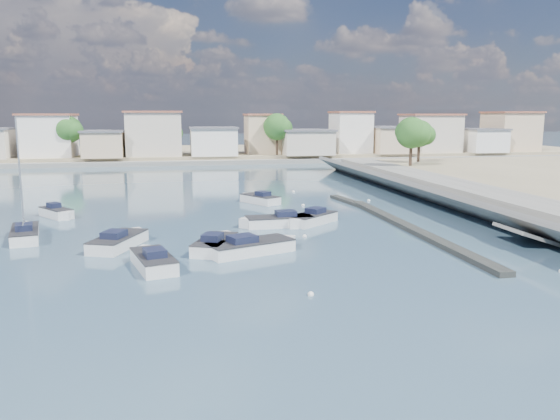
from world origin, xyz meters
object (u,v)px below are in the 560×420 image
object	(u,v)px
motorboat_c	(276,222)
sailboat	(25,233)
motorboat_b	(216,244)
motorboat_g	(57,213)
motorboat_h	(254,247)
motorboat_d	(310,220)
motorboat_e	(120,241)
motorboat_a	(152,261)
motorboat_f	(259,199)

from	to	relation	value
motorboat_c	sailboat	xyz separation A→B (m)	(-18.96, -1.04, 0.04)
motorboat_b	motorboat_c	distance (m)	8.83
motorboat_g	motorboat_h	distance (m)	22.03
motorboat_b	motorboat_d	distance (m)	11.19
motorboat_b	motorboat_c	bearing A→B (deg)	52.45
motorboat_b	motorboat_d	bearing A→B (deg)	41.56
motorboat_d	motorboat_h	bearing A→B (deg)	-124.41
motorboat_c	motorboat_h	size ratio (longest dim) A/B	0.95
motorboat_h	motorboat_e	bearing A→B (deg)	158.88
motorboat_e	motorboat_a	bearing A→B (deg)	-67.17
motorboat_b	motorboat_c	size ratio (longest dim) A/B	0.86
motorboat_a	sailboat	bearing A→B (deg)	135.07
motorboat_d	sailboat	xyz separation A→B (m)	(-21.95, -1.46, 0.04)
motorboat_h	motorboat_f	bearing A→B (deg)	80.70
motorboat_e	sailboat	distance (m)	8.07
motorboat_a	sailboat	world-z (taller)	sailboat
motorboat_e	sailboat	bearing A→B (deg)	151.93
motorboat_a	motorboat_e	world-z (taller)	same
motorboat_c	motorboat_f	xyz separation A→B (m)	(0.40, 12.26, -0.00)
motorboat_f	sailboat	xyz separation A→B (m)	(-19.36, -13.30, 0.04)
motorboat_a	motorboat_g	size ratio (longest dim) A/B	1.38
motorboat_c	motorboat_g	size ratio (longest dim) A/B	1.53
motorboat_f	motorboat_h	xyz separation A→B (m)	(-3.36, -20.52, 0.00)
motorboat_a	motorboat_h	world-z (taller)	same
motorboat_g	motorboat_d	bearing A→B (deg)	-18.16
motorboat_a	motorboat_c	xyz separation A→B (m)	(9.44, 10.54, 0.00)
motorboat_c	motorboat_h	bearing A→B (deg)	-109.69
motorboat_c	motorboat_f	distance (m)	12.27
motorboat_d	motorboat_a	bearing A→B (deg)	-138.60
motorboat_e	motorboat_g	world-z (taller)	same
motorboat_a	motorboat_d	distance (m)	16.57
motorboat_e	motorboat_g	xyz separation A→B (m)	(-6.57, 12.28, 0.00)
motorboat_b	sailboat	xyz separation A→B (m)	(-13.58, 5.97, 0.04)
motorboat_d	sailboat	distance (m)	22.00
sailboat	motorboat_d	bearing A→B (deg)	3.81
sailboat	motorboat_h	bearing A→B (deg)	-24.31
motorboat_d	motorboat_f	distance (m)	12.12
sailboat	motorboat_g	bearing A→B (deg)	86.24
motorboat_a	motorboat_d	xyz separation A→B (m)	(12.43, 10.96, -0.00)
motorboat_a	motorboat_c	size ratio (longest dim) A/B	0.90
motorboat_a	motorboat_f	bearing A→B (deg)	66.65
motorboat_a	motorboat_b	size ratio (longest dim) A/B	1.05
motorboat_a	motorboat_h	bearing A→B (deg)	19.32
motorboat_c	motorboat_e	world-z (taller)	same
motorboat_a	motorboat_e	bearing A→B (deg)	112.83
motorboat_f	motorboat_h	bearing A→B (deg)	-99.30
motorboat_b	motorboat_e	bearing A→B (deg)	161.44
motorboat_g	motorboat_a	bearing A→B (deg)	-63.49
motorboat_c	motorboat_d	size ratio (longest dim) A/B	1.22
motorboat_f	motorboat_e	bearing A→B (deg)	-125.61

